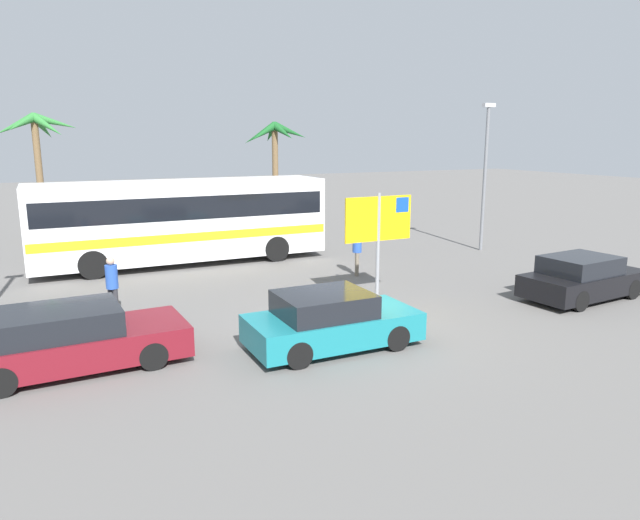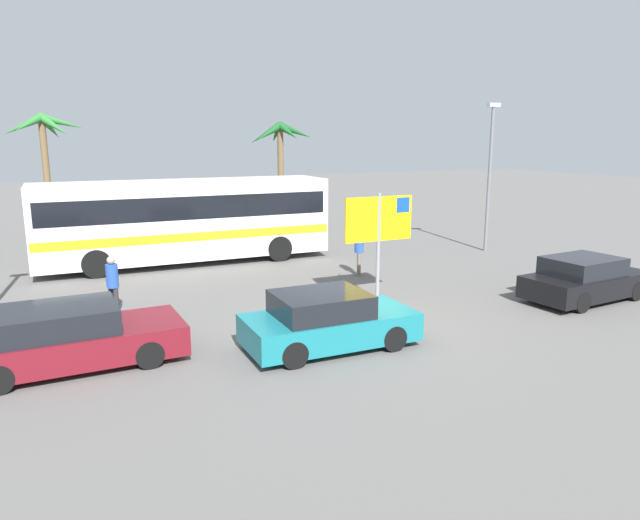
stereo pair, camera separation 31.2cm
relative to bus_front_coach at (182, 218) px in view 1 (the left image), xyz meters
The scene contains 11 objects.
ground 10.26m from the bus_front_coach, 80.82° to the right, with size 120.00×120.00×0.00m, color #605E5B.
bus_front_coach is the anchor object (origin of this frame).
ferry_sign 8.71m from the bus_front_coach, 62.03° to the right, with size 2.20×0.11×3.20m.
car_maroon 10.46m from the bus_front_coach, 115.30° to the right, with size 4.59×2.08×1.32m.
car_black 14.11m from the bus_front_coach, 46.75° to the right, with size 4.14×2.07×1.32m.
car_teal 10.76m from the bus_front_coach, 84.79° to the right, with size 3.93×1.83×1.32m.
pedestrian_by_bus 6.92m from the bus_front_coach, 118.20° to the right, with size 0.32×0.32×1.66m.
pedestrian_crossing_lot 6.91m from the bus_front_coach, 42.79° to the right, with size 0.32×0.32×1.72m.
lamp_post_right_side 12.62m from the bus_front_coach, 13.26° to the right, with size 0.56×0.20×6.16m.
palm_tree_seaside 10.68m from the bus_front_coach, 117.83° to the left, with size 3.71×3.29×5.93m.
palm_tree_inland 10.04m from the bus_front_coach, 47.26° to the left, with size 3.51×3.58×5.61m.
Camera 1 is at (-6.32, -11.92, 4.73)m, focal length 32.31 mm.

